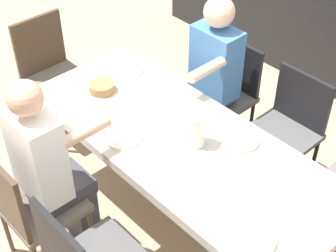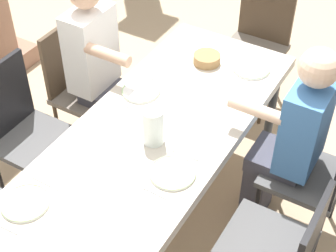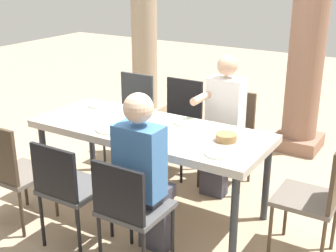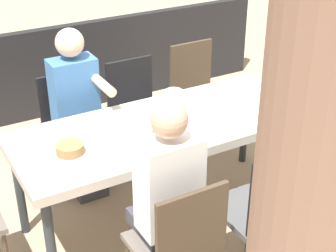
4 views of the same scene
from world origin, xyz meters
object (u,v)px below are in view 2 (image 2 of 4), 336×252
object	(u,v)px
plate_3	(251,68)
chair_head_east	(258,39)
chair_mid_south	(281,247)
plate_0	(25,203)
diner_man_white	(101,69)
chair_mid_north	(23,127)
chair_east_south	(318,173)
dining_table	(156,138)
diner_woman_green	(291,138)
chair_east_north	(81,82)
plate_2	(141,91)
bread_basket	(207,59)
plate_1	(173,173)
water_pitcher	(153,128)

from	to	relation	value
plate_3	chair_head_east	bearing A→B (deg)	17.73
chair_mid_south	plate_0	xyz separation A→B (m)	(-0.57, 1.09, 0.26)
plate_0	diner_man_white	bearing A→B (deg)	19.36
chair_mid_north	chair_east_south	world-z (taller)	chair_mid_north
dining_table	diner_woman_green	distance (m)	0.75
chair_east_north	plate_2	size ratio (longest dim) A/B	4.09
plate_3	diner_woman_green	bearing A→B (deg)	-133.08
chair_east_south	diner_man_white	xyz separation A→B (m)	(-0.00, 1.49, 0.18)
dining_table	bread_basket	size ratio (longest dim) A/B	12.28
diner_man_white	chair_mid_south	bearing A→B (deg)	-111.05
dining_table	chair_mid_north	world-z (taller)	chair_mid_north
chair_east_south	plate_3	bearing A→B (deg)	57.58
chair_mid_south	bread_basket	world-z (taller)	chair_mid_south
dining_table	diner_woman_green	size ratio (longest dim) A/B	1.59
chair_head_east	bread_basket	bearing A→B (deg)	176.11
chair_head_east	plate_1	bearing A→B (deg)	-171.91
chair_mid_south	water_pitcher	xyz separation A→B (m)	(0.11, 0.80, 0.34)
bread_basket	chair_east_north	bearing A→B (deg)	111.62
chair_head_east	plate_0	xyz separation A→B (m)	(-2.23, 0.26, 0.23)
chair_mid_north	plate_2	size ratio (longest dim) A/B	4.26
diner_man_white	plate_0	xyz separation A→B (m)	(-1.14, -0.40, 0.08)
plate_3	chair_east_north	bearing A→B (deg)	110.10
chair_mid_north	water_pitcher	distance (m)	0.94
bread_basket	chair_head_east	bearing A→B (deg)	-3.89
chair_east_south	plate_2	world-z (taller)	chair_east_south
chair_mid_south	diner_woman_green	xyz separation A→B (m)	(0.57, 0.19, 0.18)
chair_mid_north	bread_basket	size ratio (longest dim) A/B	5.72
dining_table	chair_head_east	distance (m)	1.48
chair_mid_north	bread_basket	world-z (taller)	chair_mid_north
chair_mid_south	plate_0	world-z (taller)	chair_mid_south
diner_man_white	chair_head_east	bearing A→B (deg)	-31.34
chair_mid_north	chair_mid_south	xyz separation A→B (m)	(-0.00, -1.68, -0.03)
chair_mid_north	chair_head_east	xyz separation A→B (m)	(1.66, -0.84, -0.01)
diner_woman_green	plate_2	distance (m)	0.91
diner_woman_green	chair_mid_north	bearing A→B (deg)	111.18
chair_east_north	plate_0	world-z (taller)	chair_east_north
dining_table	chair_head_east	size ratio (longest dim) A/B	2.19
chair_mid_north	water_pitcher	size ratio (longest dim) A/B	4.60
chair_mid_north	chair_head_east	world-z (taller)	chair_mid_north
chair_mid_south	plate_0	size ratio (longest dim) A/B	3.82
dining_table	chair_mid_south	xyz separation A→B (m)	(-0.19, -0.83, -0.18)
chair_east_north	water_pitcher	size ratio (longest dim) A/B	4.41
chair_east_north	plate_3	distance (m)	1.16
diner_woman_green	water_pitcher	xyz separation A→B (m)	(-0.47, 0.61, 0.17)
plate_2	diner_woman_green	bearing A→B (deg)	-80.34
chair_mid_south	water_pitcher	world-z (taller)	water_pitcher
dining_table	water_pitcher	world-z (taller)	water_pitcher
water_pitcher	bread_basket	size ratio (longest dim) A/B	1.24
plate_0	plate_3	world-z (taller)	same
water_pitcher	bread_basket	xyz separation A→B (m)	(0.78, 0.09, -0.06)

